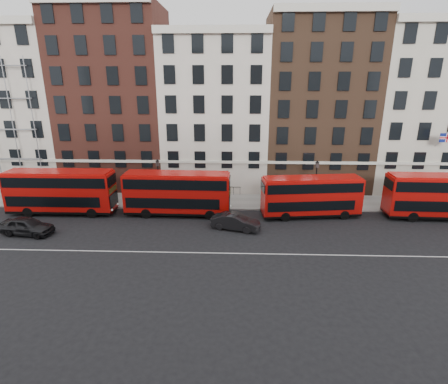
{
  "coord_description": "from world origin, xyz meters",
  "views": [
    {
      "loc": [
        2.7,
        -27.61,
        13.63
      ],
      "look_at": [
        1.53,
        5.0,
        3.0
      ],
      "focal_mm": 28.0,
      "sensor_mm": 36.0,
      "label": 1
    }
  ],
  "objects_px": {
    "bus_c": "(311,196)",
    "bus_d": "(442,195)",
    "bus_a": "(60,191)",
    "bus_b": "(177,193)",
    "car_front": "(235,222)",
    "car_rear": "(27,226)"
  },
  "relations": [
    {
      "from": "bus_c",
      "to": "car_front",
      "type": "xyz_separation_m",
      "value": [
        -7.66,
        -3.48,
        -1.51
      ]
    },
    {
      "from": "bus_a",
      "to": "bus_c",
      "type": "height_order",
      "value": "bus_a"
    },
    {
      "from": "bus_b",
      "to": "bus_c",
      "type": "distance_m",
      "value": 13.72
    },
    {
      "from": "bus_a",
      "to": "car_rear",
      "type": "bearing_deg",
      "value": -97.89
    },
    {
      "from": "bus_a",
      "to": "car_front",
      "type": "distance_m",
      "value": 18.69
    },
    {
      "from": "car_front",
      "to": "bus_c",
      "type": "bearing_deg",
      "value": -49.97
    },
    {
      "from": "bus_b",
      "to": "bus_c",
      "type": "height_order",
      "value": "bus_b"
    },
    {
      "from": "bus_b",
      "to": "car_rear",
      "type": "xyz_separation_m",
      "value": [
        -12.97,
        -5.31,
        -1.62
      ]
    },
    {
      "from": "bus_b",
      "to": "bus_d",
      "type": "bearing_deg",
      "value": 1.49
    },
    {
      "from": "bus_a",
      "to": "car_front",
      "type": "xyz_separation_m",
      "value": [
        18.28,
        -3.49,
        -1.73
      ]
    },
    {
      "from": "bus_a",
      "to": "bus_b",
      "type": "bearing_deg",
      "value": 0.08
    },
    {
      "from": "bus_b",
      "to": "bus_c",
      "type": "relative_size",
      "value": 1.06
    },
    {
      "from": "bus_c",
      "to": "bus_d",
      "type": "height_order",
      "value": "bus_d"
    },
    {
      "from": "bus_d",
      "to": "car_rear",
      "type": "height_order",
      "value": "bus_d"
    },
    {
      "from": "car_rear",
      "to": "bus_c",
      "type": "bearing_deg",
      "value": -70.47
    },
    {
      "from": "bus_d",
      "to": "car_front",
      "type": "xyz_separation_m",
      "value": [
        -20.73,
        -3.49,
        -1.69
      ]
    },
    {
      "from": "bus_d",
      "to": "car_rear",
      "type": "distance_m",
      "value": 40.13
    },
    {
      "from": "bus_b",
      "to": "car_rear",
      "type": "bearing_deg",
      "value": -156.27
    },
    {
      "from": "bus_c",
      "to": "car_rear",
      "type": "relative_size",
      "value": 2.14
    },
    {
      "from": "car_front",
      "to": "bus_a",
      "type": "bearing_deg",
      "value": 94.79
    },
    {
      "from": "bus_a",
      "to": "bus_b",
      "type": "xyz_separation_m",
      "value": [
        12.23,
        0.0,
        -0.05
      ]
    },
    {
      "from": "bus_a",
      "to": "bus_d",
      "type": "bearing_deg",
      "value": 0.08
    }
  ]
}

